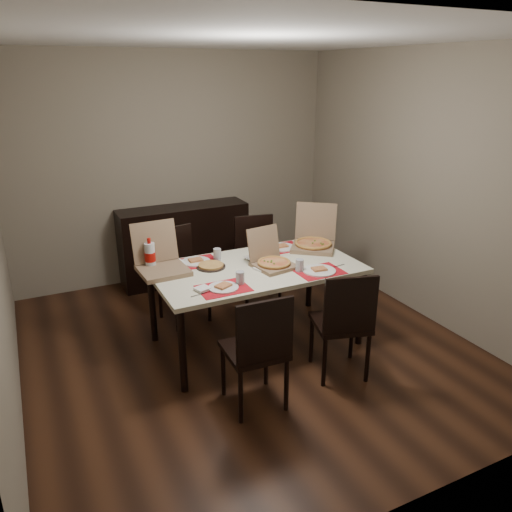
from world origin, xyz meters
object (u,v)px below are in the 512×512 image
at_px(chair_near_left, 258,348).
at_px(chair_far_left, 179,270).
at_px(chair_far_right, 257,256).
at_px(sideboard, 184,244).
at_px(chair_near_right, 344,321).
at_px(soda_bottle, 150,256).
at_px(dip_bowl, 250,258).
at_px(dining_table, 256,274).
at_px(pizza_box_center, 272,261).

distance_m(chair_near_left, chair_far_left, 1.67).
relative_size(chair_far_left, chair_far_right, 1.00).
bearing_deg(sideboard, chair_far_right, -60.63).
distance_m(sideboard, chair_near_right, 2.58).
bearing_deg(soda_bottle, sideboard, 61.59).
height_order(chair_near_left, soda_bottle, soda_bottle).
bearing_deg(soda_bottle, chair_near_left, -70.67).
bearing_deg(chair_near_left, chair_near_right, 5.24).
xyz_separation_m(sideboard, chair_far_left, (-0.36, -0.93, 0.06)).
height_order(sideboard, soda_bottle, soda_bottle).
bearing_deg(chair_far_right, chair_near_left, -115.76).
relative_size(chair_near_left, dip_bowl, 9.05).
bearing_deg(dip_bowl, sideboard, 94.96).
bearing_deg(dining_table, chair_far_right, 63.50).
bearing_deg(chair_near_right, sideboard, 100.92).
bearing_deg(sideboard, dining_table, -86.48).
relative_size(dining_table, pizza_box_center, 4.44).
distance_m(chair_near_left, chair_near_right, 0.80).
relative_size(dining_table, dip_bowl, 17.52).
bearing_deg(chair_near_left, chair_far_left, 91.73).
distance_m(chair_far_left, soda_bottle, 0.68).
distance_m(sideboard, dining_table, 1.74).
xyz_separation_m(dining_table, soda_bottle, (-0.85, 0.36, 0.18)).
relative_size(sideboard, chair_far_left, 1.61).
xyz_separation_m(chair_near_left, dip_bowl, (0.44, 1.06, 0.25)).
distance_m(dining_table, chair_near_right, 0.91).
xyz_separation_m(dip_bowl, soda_bottle, (-0.87, 0.18, 0.11)).
relative_size(chair_near_left, chair_near_right, 1.00).
relative_size(sideboard, chair_near_left, 1.61).
bearing_deg(soda_bottle, dining_table, -22.86).
xyz_separation_m(sideboard, dining_table, (0.11, -1.72, 0.23)).
height_order(sideboard, chair_far_left, chair_far_left).
xyz_separation_m(chair_near_left, chair_far_right, (0.82, 1.69, 0.00)).
height_order(chair_near_left, chair_near_right, same).
distance_m(pizza_box_center, soda_bottle, 1.06).
relative_size(chair_near_right, chair_far_left, 1.00).
distance_m(sideboard, chair_far_right, 1.04).
bearing_deg(chair_near_right, dip_bowl, 109.76).
relative_size(sideboard, soda_bottle, 5.37).
bearing_deg(pizza_box_center, chair_far_left, 124.85).
distance_m(dining_table, dip_bowl, 0.20).
relative_size(chair_near_right, pizza_box_center, 2.29).
xyz_separation_m(chair_near_right, pizza_box_center, (-0.25, 0.75, 0.29)).
height_order(dip_bowl, soda_bottle, soda_bottle).
xyz_separation_m(chair_near_right, chair_far_left, (-0.84, 1.60, 0.00)).
bearing_deg(chair_far_right, dip_bowl, -120.76).
height_order(sideboard, dip_bowl, sideboard).
distance_m(chair_near_right, pizza_box_center, 0.84).
relative_size(sideboard, chair_far_right, 1.61).
relative_size(dip_bowl, soda_bottle, 0.37).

